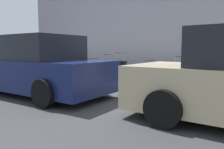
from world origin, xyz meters
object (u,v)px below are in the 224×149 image
at_px(suitcase_maroon_6, 149,77).
at_px(suitcase_olive_11, 83,71).
at_px(suitcase_black_8, 120,72).
at_px(suitcase_red_10, 94,74).
at_px(parked_car_navy_1, 38,67).
at_px(suitcase_teal_5, 165,77).
at_px(suitcase_red_3, 199,79).
at_px(suitcase_silver_2, 218,78).
at_px(suitcase_olive_4, 180,77).
at_px(suitcase_silver_9, 107,71).
at_px(suitcase_navy_7, 133,76).
at_px(bollard_post, 56,68).
at_px(fire_hydrant, 67,69).

xyz_separation_m(suitcase_maroon_6, suitcase_olive_11, (2.62, 0.02, 0.05)).
distance_m(suitcase_black_8, suitcase_red_10, 1.03).
height_order(suitcase_red_10, parked_car_navy_1, parked_car_navy_1).
bearing_deg(suitcase_olive_11, suitcase_teal_5, -179.52).
height_order(suitcase_red_3, parked_car_navy_1, parked_car_navy_1).
distance_m(suitcase_silver_2, suitcase_teal_5, 1.45).
height_order(suitcase_olive_4, parked_car_navy_1, parked_car_navy_1).
bearing_deg(suitcase_olive_4, suitcase_silver_9, -1.63).
bearing_deg(suitcase_red_10, parked_car_navy_1, 79.69).
height_order(suitcase_teal_5, suitcase_navy_7, suitcase_teal_5).
relative_size(suitcase_maroon_6, suitcase_silver_9, 0.84).
bearing_deg(suitcase_teal_5, suitcase_red_10, 0.58).
relative_size(suitcase_teal_5, suitcase_red_10, 0.82).
height_order(suitcase_red_3, suitcase_teal_5, suitcase_red_3).
bearing_deg(suitcase_red_10, suitcase_maroon_6, -179.34).
bearing_deg(suitcase_black_8, suitcase_silver_2, -179.92).
bearing_deg(parked_car_navy_1, suitcase_red_3, -150.00).
bearing_deg(suitcase_teal_5, bollard_post, 1.82).
xyz_separation_m(suitcase_red_3, fire_hydrant, (4.93, 0.07, 0.07)).
height_order(suitcase_black_8, suitcase_olive_11, suitcase_black_8).
bearing_deg(suitcase_navy_7, parked_car_navy_1, 48.70).
bearing_deg(suitcase_silver_2, suitcase_red_3, -0.81).
bearing_deg(suitcase_teal_5, suitcase_olive_11, 0.48).
relative_size(suitcase_black_8, suitcase_silver_9, 1.06).
relative_size(suitcase_olive_11, fire_hydrant, 1.25).
xyz_separation_m(fire_hydrant, parked_car_navy_1, (-0.95, 2.23, 0.25)).
height_order(suitcase_red_3, suitcase_red_10, suitcase_red_10).
relative_size(suitcase_navy_7, suitcase_black_8, 0.59).
bearing_deg(bollard_post, suitcase_red_3, -177.70).
xyz_separation_m(suitcase_silver_2, suitcase_red_3, (0.49, -0.01, -0.07)).
relative_size(suitcase_black_8, suitcase_red_10, 1.25).
xyz_separation_m(suitcase_silver_2, suitcase_red_10, (4.07, 0.10, -0.11)).
bearing_deg(suitcase_black_8, parked_car_navy_1, 58.15).
bearing_deg(suitcase_olive_4, fire_hydrant, -0.49).
relative_size(suitcase_red_10, suitcase_olive_11, 0.92).
height_order(suitcase_silver_2, suitcase_teal_5, suitcase_silver_2).
height_order(suitcase_olive_11, fire_hydrant, suitcase_olive_11).
height_order(suitcase_red_3, suitcase_navy_7, suitcase_red_3).
bearing_deg(suitcase_red_3, parked_car_navy_1, 30.00).
xyz_separation_m(suitcase_olive_4, suitcase_navy_7, (1.52, -0.03, -0.05)).
relative_size(suitcase_maroon_6, suitcase_black_8, 0.79).
xyz_separation_m(suitcase_red_3, suitcase_red_10, (3.58, 0.10, -0.04)).
relative_size(suitcase_maroon_6, fire_hydrant, 1.14).
relative_size(suitcase_silver_9, suitcase_red_10, 1.18).
relative_size(suitcase_navy_7, parked_car_navy_1, 0.14).
xyz_separation_m(suitcase_red_10, parked_car_navy_1, (0.40, 2.19, 0.36)).
bearing_deg(parked_car_navy_1, suitcase_red_10, -100.31).
bearing_deg(fire_hydrant, suitcase_red_10, 178.46).
xyz_separation_m(suitcase_olive_11, parked_car_navy_1, (-0.11, 2.19, 0.29)).
bearing_deg(suitcase_silver_9, suitcase_teal_5, 178.78).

